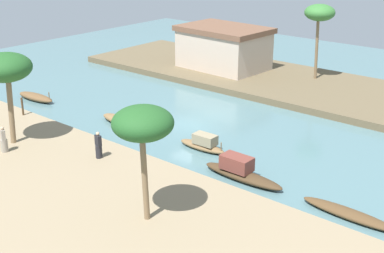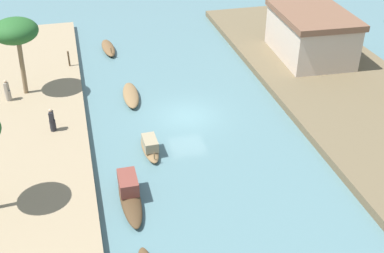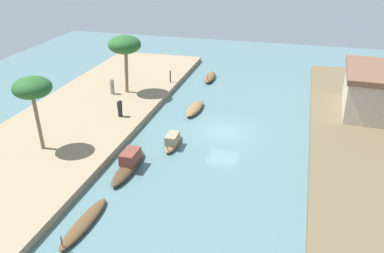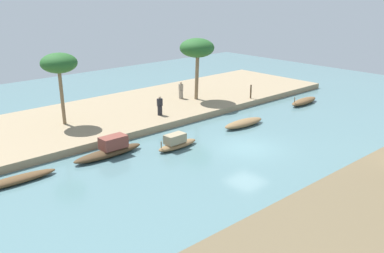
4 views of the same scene
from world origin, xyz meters
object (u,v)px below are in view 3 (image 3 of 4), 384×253
object	(u,v)px
sampan_near_left_bank	(84,223)
person_by_mooring	(120,109)
sampan_upstream_small	(173,141)
sampan_open_hull	(210,77)
sampan_downstream_large	(195,108)
person_on_near_bank	(112,88)
riverside_building	(377,90)
palm_tree_left_near	(125,45)
palm_tree_left_far	(32,89)
mooring_post	(170,76)
sampan_midstream	(129,164)

from	to	relation	value
sampan_near_left_bank	person_by_mooring	xyz separation A→B (m)	(-13.43, -3.80, 0.99)
sampan_upstream_small	sampan_open_hull	size ratio (longest dim) A/B	0.85
sampan_upstream_small	sampan_downstream_large	size ratio (longest dim) A/B	0.83
sampan_open_hull	person_on_near_bank	bearing A→B (deg)	-46.55
person_on_near_bank	riverside_building	distance (m)	24.05
palm_tree_left_near	sampan_near_left_bank	bearing A→B (deg)	16.23
palm_tree_left_near	riverside_building	xyz separation A→B (m)	(-1.08, 22.73, -2.70)
sampan_open_hull	person_on_near_bank	world-z (taller)	person_on_near_bank
sampan_upstream_small	palm_tree_left_far	size ratio (longest dim) A/B	0.61
sampan_downstream_large	mooring_post	xyz separation A→B (m)	(-5.66, -4.12, 0.90)
person_on_near_bank	palm_tree_left_near	world-z (taller)	palm_tree_left_near
person_on_near_bank	person_by_mooring	world-z (taller)	same
sampan_open_hull	palm_tree_left_near	world-z (taller)	palm_tree_left_near
person_on_near_bank	sampan_near_left_bank	bearing A→B (deg)	-140.57
person_on_near_bank	palm_tree_left_near	distance (m)	4.28
sampan_near_left_bank	riverside_building	size ratio (longest dim) A/B	0.59
person_by_mooring	palm_tree_left_far	bearing A→B (deg)	166.07
sampan_near_left_bank	person_by_mooring	bearing A→B (deg)	-162.53
sampan_near_left_bank	mooring_post	size ratio (longest dim) A/B	3.79
sampan_downstream_large	palm_tree_left_near	xyz separation A→B (m)	(-1.77, -7.28, 4.90)
sampan_midstream	palm_tree_left_near	size ratio (longest dim) A/B	0.89
sampan_open_hull	person_on_near_bank	distance (m)	11.47
sampan_downstream_large	sampan_near_left_bank	bearing A→B (deg)	-2.79
sampan_downstream_large	person_on_near_bank	bearing A→B (deg)	-93.21
sampan_open_hull	palm_tree_left_near	bearing A→B (deg)	-44.92
person_on_near_bank	palm_tree_left_far	world-z (taller)	palm_tree_left_far
sampan_open_hull	palm_tree_left_far	world-z (taller)	palm_tree_left_far
sampan_midstream	sampan_downstream_large	distance (m)	11.31
person_on_near_bank	palm_tree_left_far	size ratio (longest dim) A/B	0.29
palm_tree_left_near	riverside_building	bearing A→B (deg)	92.72
sampan_upstream_small	palm_tree_left_near	size ratio (longest dim) A/B	0.59
sampan_upstream_small	sampan_near_left_bank	bearing A→B (deg)	-11.67
sampan_midstream	person_by_mooring	xyz separation A→B (m)	(-7.18, -3.82, 0.73)
person_on_near_bank	person_by_mooring	size ratio (longest dim) A/B	1.00
sampan_near_left_bank	sampan_downstream_large	world-z (taller)	sampan_near_left_bank
riverside_building	palm_tree_left_far	bearing A→B (deg)	-57.53
palm_tree_left_far	person_by_mooring	bearing A→B (deg)	155.63
sampan_upstream_small	riverside_building	world-z (taller)	riverside_building
sampan_near_left_bank	sampan_midstream	size ratio (longest dim) A/B	0.97
sampan_downstream_large	sampan_midstream	bearing A→B (deg)	-5.73
sampan_upstream_small	riverside_building	xyz separation A→B (m)	(-9.92, 15.29, 2.06)
sampan_near_left_bank	sampan_downstream_large	distance (m)	17.51
palm_tree_left_near	mooring_post	bearing A→B (deg)	141.01
sampan_near_left_bank	palm_tree_left_near	bearing A→B (deg)	-162.09
riverside_building	sampan_downstream_large	bearing A→B (deg)	-76.71
sampan_near_left_bank	person_on_near_bank	world-z (taller)	person_on_near_bank
sampan_upstream_small	palm_tree_left_far	xyz separation A→B (m)	(3.74, -8.74, 4.70)
person_on_near_bank	sampan_open_hull	bearing A→B (deg)	-23.92
sampan_near_left_bank	person_on_near_bank	bearing A→B (deg)	-157.95
sampan_midstream	sampan_downstream_large	size ratio (longest dim) A/B	1.25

